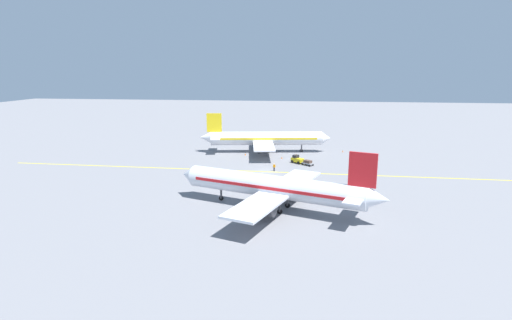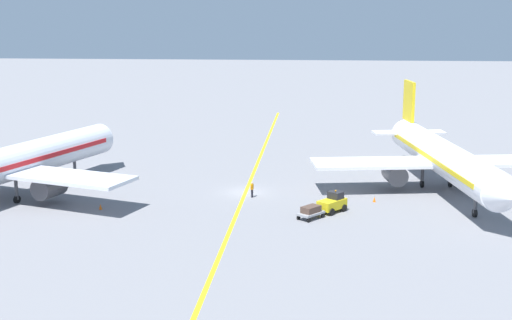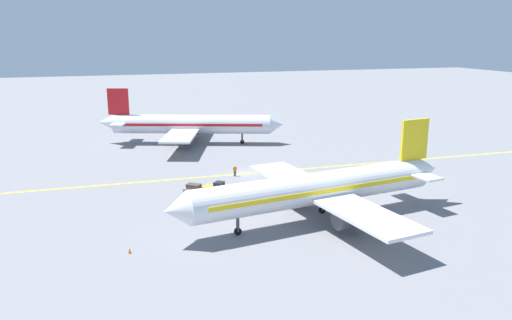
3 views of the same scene
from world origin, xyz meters
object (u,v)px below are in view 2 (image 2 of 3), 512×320
at_px(airplane_adjacent_stand, 442,157).
at_px(traffic_cone_near_nose, 100,207).
at_px(airplane_at_gate, 13,163).
at_px(traffic_cone_far_edge, 392,178).
at_px(baggage_tug_white, 333,203).
at_px(ground_crew_worker, 252,189).
at_px(baggage_cart_trailing, 311,211).
at_px(traffic_cone_by_wingtip, 374,199).

distance_m(airplane_adjacent_stand, traffic_cone_near_nose, 36.45).
xyz_separation_m(airplane_at_gate, airplane_adjacent_stand, (45.00, 6.61, 0.00)).
distance_m(airplane_at_gate, traffic_cone_far_edge, 41.98).
height_order(baggage_tug_white, ground_crew_worker, baggage_tug_white).
height_order(airplane_adjacent_stand, traffic_cone_near_nose, airplane_adjacent_stand).
height_order(baggage_cart_trailing, ground_crew_worker, ground_crew_worker).
bearing_deg(airplane_adjacent_stand, traffic_cone_near_nose, -163.76).
relative_size(airplane_at_gate, traffic_cone_near_nose, 62.83).
bearing_deg(traffic_cone_near_nose, ground_crew_worker, 21.67).
height_order(baggage_cart_trailing, traffic_cone_far_edge, baggage_cart_trailing).
xyz_separation_m(baggage_cart_trailing, traffic_cone_by_wingtip, (6.49, 6.49, -0.49)).
distance_m(airplane_adjacent_stand, baggage_cart_trailing, 18.54).
relative_size(airplane_at_gate, traffic_cone_far_edge, 62.83).
distance_m(baggage_tug_white, traffic_cone_far_edge, 15.59).
xyz_separation_m(baggage_cart_trailing, traffic_cone_far_edge, (9.38, 16.31, -0.49)).
height_order(ground_crew_worker, traffic_cone_by_wingtip, ground_crew_worker).
distance_m(baggage_tug_white, baggage_cart_trailing, 3.30).
bearing_deg(airplane_at_gate, baggage_tug_white, -4.42).
bearing_deg(ground_crew_worker, baggage_tug_white, -30.04).
bearing_deg(traffic_cone_near_nose, traffic_cone_by_wingtip, 10.28).
relative_size(baggage_cart_trailing, traffic_cone_near_nose, 5.27).
relative_size(baggage_tug_white, ground_crew_worker, 1.95).
relative_size(traffic_cone_near_nose, traffic_cone_far_edge, 1.00).
distance_m(airplane_adjacent_stand, ground_crew_worker, 20.92).
relative_size(baggage_cart_trailing, traffic_cone_by_wingtip, 5.27).
height_order(airplane_at_gate, traffic_cone_far_edge, airplane_at_gate).
distance_m(traffic_cone_near_nose, traffic_cone_by_wingtip, 27.70).
bearing_deg(traffic_cone_far_edge, ground_crew_worker, -150.06).
bearing_deg(traffic_cone_near_nose, baggage_tug_white, 2.49).
xyz_separation_m(baggage_cart_trailing, traffic_cone_near_nose, (-20.77, 1.55, -0.49)).
xyz_separation_m(airplane_at_gate, baggage_tug_white, (33.03, -2.55, -2.81)).
bearing_deg(ground_crew_worker, traffic_cone_near_nose, -158.33).
bearing_deg(airplane_at_gate, traffic_cone_far_edge, 15.55).
bearing_deg(traffic_cone_far_edge, airplane_adjacent_stand, -44.49).
height_order(ground_crew_worker, traffic_cone_near_nose, ground_crew_worker).
bearing_deg(airplane_adjacent_stand, baggage_cart_trailing, -140.26).
distance_m(baggage_tug_white, traffic_cone_near_nose, 22.90).
distance_m(airplane_adjacent_stand, baggage_tug_white, 15.33).
xyz_separation_m(traffic_cone_near_nose, traffic_cone_by_wingtip, (27.26, 4.94, 0.00)).
relative_size(airplane_adjacent_stand, ground_crew_worker, 21.12).
xyz_separation_m(baggage_tug_white, traffic_cone_far_edge, (7.28, 13.77, -0.63)).
xyz_separation_m(airplane_adjacent_stand, baggage_cart_trailing, (-14.07, -11.70, -2.95)).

